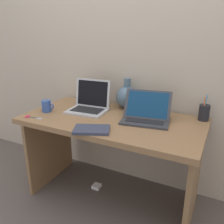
% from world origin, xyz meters
% --- Properties ---
extents(ground_plane, '(6.00, 6.00, 0.00)m').
position_xyz_m(ground_plane, '(0.00, 0.00, 0.00)').
color(ground_plane, '#564C47').
extents(back_wall, '(4.40, 0.04, 2.40)m').
position_xyz_m(back_wall, '(0.00, 0.38, 1.20)').
color(back_wall, '#BCAD99').
rests_on(back_wall, ground).
extents(desk, '(1.34, 0.68, 0.71)m').
position_xyz_m(desk, '(0.00, 0.00, 0.55)').
color(desk, olive).
rests_on(desk, ground).
extents(laptop_left, '(0.32, 0.26, 0.24)m').
position_xyz_m(laptop_left, '(-0.25, 0.09, 0.77)').
color(laptop_left, '#B2B2B7').
rests_on(laptop_left, desk).
extents(laptop_right, '(0.37, 0.29, 0.21)m').
position_xyz_m(laptop_right, '(0.24, 0.07, 0.76)').
color(laptop_right, '#333338').
rests_on(laptop_right, desk).
extents(green_vase, '(0.18, 0.18, 0.25)m').
position_xyz_m(green_vase, '(0.00, 0.28, 0.81)').
color(green_vase, slate).
rests_on(green_vase, desk).
extents(notebook_stack, '(0.27, 0.23, 0.02)m').
position_xyz_m(notebook_stack, '(-0.02, -0.27, 0.72)').
color(notebook_stack, '#33384C').
rests_on(notebook_stack, desk).
extents(coffee_mug, '(0.11, 0.08, 0.09)m').
position_xyz_m(coffee_mug, '(-0.54, -0.10, 0.76)').
color(coffee_mug, '#335199').
rests_on(coffee_mug, desk).
extents(pen_cup, '(0.08, 0.08, 0.19)m').
position_xyz_m(pen_cup, '(0.61, 0.27, 0.77)').
color(pen_cup, black).
rests_on(pen_cup, desk).
extents(scissors, '(0.15, 0.05, 0.01)m').
position_xyz_m(scissors, '(-0.56, -0.26, 0.71)').
color(scissors, '#B7B7BC').
rests_on(scissors, desk).
extents(power_brick, '(0.07, 0.07, 0.03)m').
position_xyz_m(power_brick, '(-0.18, 0.05, 0.01)').
color(power_brick, white).
rests_on(power_brick, ground).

